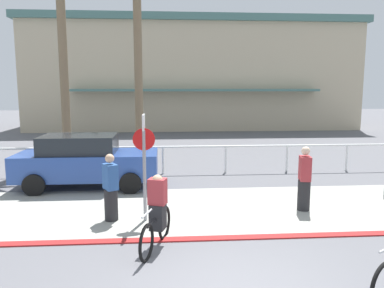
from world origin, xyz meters
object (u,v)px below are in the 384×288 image
object	(u,v)px
cyclist_black_0	(157,213)
pedestrian_0	(111,190)
stop_sign_bike_lane	(144,152)
car_blue_1	(86,161)
pedestrian_1	(304,181)

from	to	relation	value
cyclist_black_0	pedestrian_0	xyz separation A→B (m)	(-1.12, 1.58, 0.06)
stop_sign_bike_lane	pedestrian_0	size ratio (longest dim) A/B	1.57
cyclist_black_0	pedestrian_0	distance (m)	1.94
cyclist_black_0	stop_sign_bike_lane	bearing A→B (deg)	101.71
stop_sign_bike_lane	car_blue_1	bearing A→B (deg)	121.48
cyclist_black_0	pedestrian_0	world-z (taller)	pedestrian_0
stop_sign_bike_lane	cyclist_black_0	world-z (taller)	stop_sign_bike_lane
pedestrian_0	pedestrian_1	bearing A→B (deg)	4.75
stop_sign_bike_lane	pedestrian_1	bearing A→B (deg)	6.67
pedestrian_0	car_blue_1	bearing A→B (deg)	110.53
pedestrian_1	car_blue_1	bearing A→B (deg)	155.14
car_blue_1	pedestrian_0	world-z (taller)	car_blue_1
stop_sign_bike_lane	car_blue_1	distance (m)	3.95
stop_sign_bike_lane	car_blue_1	xyz separation A→B (m)	(-2.02, 3.30, -0.81)
pedestrian_0	pedestrian_1	world-z (taller)	pedestrian_1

